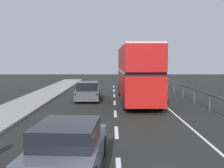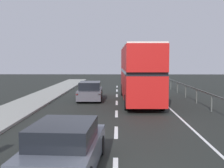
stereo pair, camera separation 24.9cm
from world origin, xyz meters
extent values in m
cube|color=silver|center=(0.00, 5.37, 0.00)|extent=(0.16, 2.25, 0.01)
cube|color=silver|center=(0.00, 9.94, 0.00)|extent=(0.16, 2.25, 0.01)
cube|color=silver|center=(0.00, 14.50, 0.00)|extent=(0.16, 2.25, 0.01)
cube|color=silver|center=(0.00, 19.06, 0.00)|extent=(0.16, 2.25, 0.01)
cube|color=silver|center=(0.00, 23.62, 0.00)|extent=(0.16, 2.25, 0.01)
cube|color=silver|center=(0.00, 28.19, 0.00)|extent=(0.16, 2.25, 0.01)
cube|color=silver|center=(3.48, 9.00, 0.00)|extent=(0.12, 46.00, 0.01)
cube|color=#474B47|center=(5.81, 9.00, 1.05)|extent=(0.08, 42.00, 0.08)
cylinder|color=#474B47|center=(5.81, 10.75, 0.52)|extent=(0.10, 0.10, 1.05)
cylinder|color=#474B47|center=(5.81, 14.25, 0.52)|extent=(0.10, 0.10, 1.05)
cylinder|color=#474B47|center=(5.81, 17.75, 0.52)|extent=(0.10, 0.10, 1.05)
cylinder|color=#474B47|center=(5.81, 21.25, 0.52)|extent=(0.10, 0.10, 1.05)
cylinder|color=#474B47|center=(5.81, 24.75, 0.52)|extent=(0.10, 0.10, 1.05)
cylinder|color=#474B47|center=(5.81, 28.25, 0.52)|extent=(0.10, 0.10, 1.05)
cube|color=#B51614|center=(1.70, 15.06, 1.28)|extent=(2.59, 11.03, 1.87)
cube|color=black|center=(1.70, 15.06, 2.34)|extent=(2.60, 10.59, 0.24)
cube|color=#B51614|center=(1.70, 15.06, 3.28)|extent=(2.59, 11.03, 1.66)
cube|color=silver|center=(1.70, 15.06, 4.16)|extent=(2.54, 10.81, 0.10)
cube|color=black|center=(1.62, 20.54, 1.38)|extent=(2.19, 0.07, 1.31)
cube|color=yellow|center=(1.62, 20.54, 3.70)|extent=(1.46, 0.06, 0.28)
cylinder|color=black|center=(0.52, 19.15, 0.50)|extent=(0.29, 1.00, 1.00)
cylinder|color=black|center=(2.75, 19.18, 0.50)|extent=(0.29, 1.00, 1.00)
cylinder|color=black|center=(0.64, 11.15, 0.50)|extent=(0.29, 1.00, 1.00)
cylinder|color=black|center=(2.87, 11.18, 0.50)|extent=(0.29, 1.00, 1.00)
cube|color=#474C58|center=(-1.42, 0.84, 0.53)|extent=(2.07, 4.40, 0.69)
cube|color=black|center=(-1.43, 0.62, 1.14)|extent=(1.74, 2.45, 0.54)
cylinder|color=black|center=(-2.18, 2.33, 0.32)|extent=(0.23, 0.65, 0.64)
cylinder|color=black|center=(-0.50, 2.24, 0.32)|extent=(0.23, 0.65, 0.64)
cube|color=#47454D|center=(-2.10, 15.93, 0.52)|extent=(1.90, 4.43, 0.69)
cube|color=black|center=(-2.09, 15.71, 1.17)|extent=(1.64, 2.45, 0.60)
cube|color=red|center=(-2.83, 13.74, 0.70)|extent=(0.16, 0.06, 0.12)
cube|color=red|center=(-1.25, 13.78, 0.70)|extent=(0.16, 0.06, 0.12)
cylinder|color=black|center=(-2.95, 17.40, 0.32)|extent=(0.22, 0.65, 0.64)
cylinder|color=black|center=(-1.32, 17.44, 0.32)|extent=(0.22, 0.65, 0.64)
cylinder|color=black|center=(-2.87, 14.41, 0.32)|extent=(0.22, 0.65, 0.64)
cylinder|color=black|center=(-1.24, 14.46, 0.32)|extent=(0.22, 0.65, 0.64)
camera|label=1|loc=(-0.19, -7.50, 3.13)|focal=48.05mm
camera|label=2|loc=(0.06, -7.50, 3.13)|focal=48.05mm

